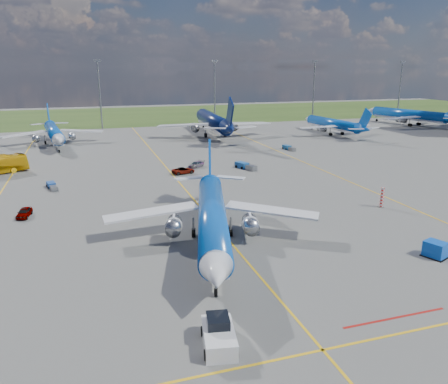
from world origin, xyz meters
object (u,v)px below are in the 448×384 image
object	(u,v)px
service_car_a	(24,213)
baggage_tug_c	(52,186)
warning_post	(382,197)
bg_jet_ene	(408,125)
service_car_b	(183,171)
bg_jet_nnw	(55,145)
baggage_tug_w	(245,166)
service_car_c	(196,164)
bg_jet_ne	(332,134)
pushback_tug	(219,335)
bg_jet_n	(213,135)
baggage_tug_e	(289,148)
uld_container	(435,249)
main_airliner	(213,244)

from	to	relation	value
service_car_a	baggage_tug_c	distance (m)	14.96
warning_post	bg_jet_ene	bearing A→B (deg)	48.31
bg_jet_ene	service_car_b	size ratio (longest dim) A/B	8.94
bg_jet_nnw	baggage_tug_w	xyz separation A→B (m)	(39.01, -42.34, 0.57)
service_car_c	bg_jet_ene	bearing A→B (deg)	76.37
warning_post	bg_jet_ne	size ratio (longest dim) A/B	0.09
pushback_tug	service_car_c	distance (m)	61.17
bg_jet_ne	service_car_c	bearing A→B (deg)	28.35
bg_jet_n	baggage_tug_e	bearing A→B (deg)	115.67
service_car_c	baggage_tug_c	xyz separation A→B (m)	(-27.89, -8.68, -0.15)
bg_jet_ene	uld_container	bearing A→B (deg)	36.31
bg_jet_n	warning_post	bearing A→B (deg)	97.28
main_airliner	service_car_c	bearing A→B (deg)	93.40
warning_post	pushback_tug	world-z (taller)	warning_post
uld_container	service_car_b	world-z (taller)	uld_container
bg_jet_nnw	pushback_tug	xyz separation A→B (m)	(16.47, -97.55, 0.86)
service_car_c	main_airliner	bearing A→B (deg)	-51.03
service_car_b	bg_jet_n	bearing A→B (deg)	-36.64
service_car_a	service_car_c	xyz separation A→B (m)	(30.73, 23.37, -0.04)
service_car_a	baggage_tug_e	distance (m)	68.10
bg_jet_ene	main_airliner	world-z (taller)	bg_jet_ene
warning_post	baggage_tug_e	size ratio (longest dim) A/B	0.63
baggage_tug_e	bg_jet_nnw	bearing A→B (deg)	148.80
bg_jet_ne	main_airliner	distance (m)	94.88
bg_jet_n	baggage_tug_c	bearing A→B (deg)	53.03
bg_jet_ne	bg_jet_nnw	bearing A→B (deg)	-7.37
pushback_tug	uld_container	distance (m)	28.66
service_car_a	bg_jet_n	bearing A→B (deg)	63.88
warning_post	service_car_c	world-z (taller)	warning_post
bg_jet_nnw	service_car_a	size ratio (longest dim) A/B	9.74
bg_jet_nnw	service_car_b	size ratio (longest dim) A/B	8.11
pushback_tug	uld_container	world-z (taller)	pushback_tug
uld_container	service_car_b	distance (m)	50.27
baggage_tug_w	service_car_a	bearing A→B (deg)	-176.42
uld_container	service_car_b	size ratio (longest dim) A/B	0.49
uld_container	baggage_tug_w	xyz separation A→B (m)	(-4.97, 47.20, -0.32)
bg_jet_n	service_car_a	distance (m)	79.74
service_car_c	baggage_tug_w	size ratio (longest dim) A/B	0.75
bg_jet_nnw	bg_jet_ne	bearing A→B (deg)	-11.01
main_airliner	service_car_c	world-z (taller)	main_airliner
bg_jet_n	main_airliner	size ratio (longest dim) A/B	1.29
bg_jet_n	pushback_tug	distance (m)	105.20
bg_jet_n	uld_container	xyz separation A→B (m)	(-1.51, -93.10, 0.88)
service_car_a	bg_jet_nnw	bearing A→B (deg)	98.61
warning_post	baggage_tug_c	size ratio (longest dim) A/B	0.67
main_airliner	baggage_tug_c	bearing A→B (deg)	136.44
bg_jet_ne	baggage_tug_w	world-z (taller)	bg_jet_ne
bg_jet_n	baggage_tug_w	xyz separation A→B (m)	(-6.49, -45.90, 0.57)
pushback_tug	baggage_tug_w	distance (m)	59.64
bg_jet_ene	baggage_tug_e	size ratio (longest dim) A/B	8.56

